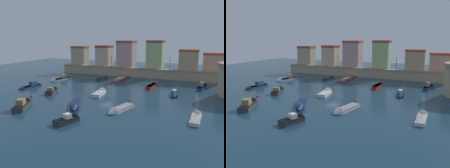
# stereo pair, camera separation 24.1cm
# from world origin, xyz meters

# --- Properties ---
(ground_plane) EXTENTS (135.69, 135.69, 0.00)m
(ground_plane) POSITION_xyz_m (0.00, 0.00, 0.00)
(ground_plane) COLOR #19384C
(quay_wall) EXTENTS (53.88, 2.50, 2.89)m
(quay_wall) POSITION_xyz_m (0.00, 23.72, 1.46)
(quay_wall) COLOR tan
(quay_wall) RESTS_ON ground
(old_town_backdrop) EXTENTS (50.69, 5.48, 8.74)m
(old_town_backdrop) POSITION_xyz_m (-0.52, 27.12, 6.35)
(old_town_backdrop) COLOR tan
(old_town_backdrop) RESTS_ON ground
(pier_dock) EXTENTS (2.03, 10.20, 0.70)m
(pier_dock) POSITION_xyz_m (-3.39, 17.52, 0.24)
(pier_dock) COLOR brown
(pier_dock) RESTS_ON ground
(quay_lamp_0) EXTENTS (0.32, 0.32, 3.69)m
(quay_lamp_0) POSITION_xyz_m (-9.12, 23.72, 5.32)
(quay_lamp_0) COLOR black
(quay_lamp_0) RESTS_ON quay_wall
(quay_lamp_1) EXTENTS (0.32, 0.32, 3.75)m
(quay_lamp_1) POSITION_xyz_m (9.71, 23.72, 5.36)
(quay_lamp_1) COLOR black
(quay_lamp_1) RESTS_ON quay_wall
(moored_boat_0) EXTENTS (1.94, 5.02, 1.47)m
(moored_boat_0) POSITION_xyz_m (13.97, 4.08, 0.36)
(moored_boat_0) COLOR navy
(moored_boat_0) RESTS_ON ground
(moored_boat_1) EXTENTS (1.75, 6.66, 2.35)m
(moored_boat_1) POSITION_xyz_m (7.62, 11.05, 0.40)
(moored_boat_1) COLOR red
(moored_boat_1) RESTS_ON ground
(moored_boat_2) EXTENTS (2.13, 6.80, 1.87)m
(moored_boat_2) POSITION_xyz_m (-20.24, -1.97, 0.43)
(moored_boat_2) COLOR #333338
(moored_boat_2) RESTS_ON ground
(moored_boat_3) EXTENTS (3.33, 6.93, 1.71)m
(moored_boat_3) POSITION_xyz_m (6.71, -10.22, 0.28)
(moored_boat_3) COLOR white
(moored_boat_3) RESTS_ON ground
(moored_boat_4) EXTENTS (2.59, 6.16, 1.78)m
(moored_boat_4) POSITION_xyz_m (-1.33, -0.33, 0.32)
(moored_boat_4) COLOR white
(moored_boat_4) RESTS_ON ground
(moored_boat_5) EXTENTS (4.47, 6.62, 2.27)m
(moored_boat_5) POSITION_xyz_m (-9.81, -14.37, 0.54)
(moored_boat_5) COLOR #333338
(moored_boat_5) RESTS_ON ground
(moored_boat_6) EXTENTS (3.98, 7.36, 2.23)m
(moored_boat_6) POSITION_xyz_m (-19.38, 9.16, 0.42)
(moored_boat_6) COLOR white
(moored_boat_6) RESTS_ON ground
(moored_boat_7) EXTENTS (3.14, 4.84, 3.52)m
(moored_boat_7) POSITION_xyz_m (2.00, -17.20, 0.41)
(moored_boat_7) COLOR #333338
(moored_boat_7) RESTS_ON ground
(moored_boat_8) EXTENTS (2.93, 4.51, 1.80)m
(moored_boat_8) POSITION_xyz_m (-7.59, 14.83, 0.36)
(moored_boat_8) COLOR #333338
(moored_boat_8) RESTS_ON ground
(moored_boat_9) EXTENTS (2.52, 6.45, 1.96)m
(moored_boat_9) POSITION_xyz_m (19.35, 14.34, 0.50)
(moored_boat_9) COLOR navy
(moored_boat_9) RESTS_ON ground
(moored_boat_10) EXTENTS (1.63, 6.64, 2.27)m
(moored_boat_10) POSITION_xyz_m (19.09, -8.24, 0.25)
(moored_boat_10) COLOR white
(moored_boat_10) RESTS_ON ground
(moored_boat_11) EXTENTS (3.13, 5.35, 1.82)m
(moored_boat_11) POSITION_xyz_m (-11.83, -3.58, 0.45)
(moored_boat_11) COLOR #333338
(moored_boat_11) RESTS_ON ground
(moored_boat_12) EXTENTS (4.26, 6.55, 1.42)m
(moored_boat_12) POSITION_xyz_m (-1.10, -11.02, 0.39)
(moored_boat_12) COLOR navy
(moored_boat_12) RESTS_ON ground
(mooring_buoy_0) EXTENTS (0.71, 0.71, 0.71)m
(mooring_buoy_0) POSITION_xyz_m (-13.38, -8.48, 0.00)
(mooring_buoy_0) COLOR red
(mooring_buoy_0) RESTS_ON ground
(mooring_buoy_1) EXTENTS (0.57, 0.57, 0.57)m
(mooring_buoy_1) POSITION_xyz_m (6.36, -2.65, 0.00)
(mooring_buoy_1) COLOR #EA4C19
(mooring_buoy_1) RESTS_ON ground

